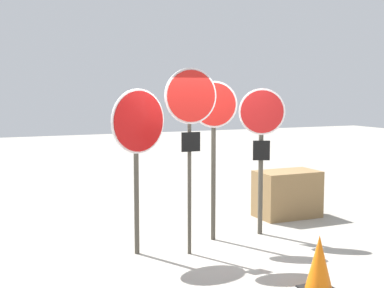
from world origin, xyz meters
TOP-DOWN VIEW (x-y plane):
  - ground_plane at (0.00, 0.00)m, footprint 40.00×40.00m
  - stop_sign_0 at (-0.98, 0.00)m, footprint 0.86×0.32m
  - stop_sign_1 at (-0.32, -0.31)m, footprint 0.77×0.11m
  - stop_sign_2 at (0.30, 0.21)m, footprint 0.68×0.24m
  - stop_sign_3 at (1.13, 0.20)m, footprint 0.68×0.33m
  - traffic_cone_0 at (0.52, -2.14)m, footprint 0.38×0.38m
  - storage_crate at (2.21, 1.06)m, footprint 1.13×0.69m

SIDE VIEW (x-z plane):
  - ground_plane at x=0.00m, z-range 0.00..0.00m
  - traffic_cone_0 at x=0.52m, z-range 0.00..0.65m
  - storage_crate at x=2.21m, z-range 0.00..0.85m
  - stop_sign_3 at x=1.13m, z-range 0.49..2.85m
  - stop_sign_0 at x=-0.98m, z-range 0.54..2.89m
  - stop_sign_2 at x=0.30m, z-range 0.55..3.02m
  - stop_sign_1 at x=-0.32m, z-range 0.70..3.33m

